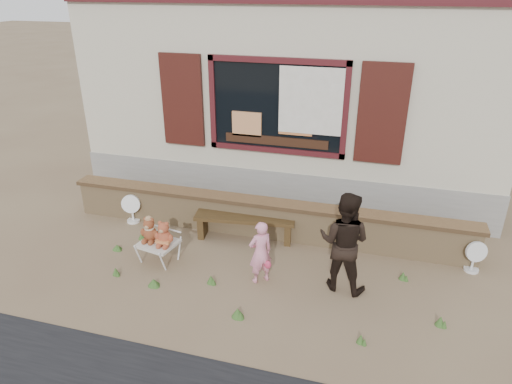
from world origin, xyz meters
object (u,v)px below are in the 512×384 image
(teddy_bear_right, at_px, (164,233))
(folding_chair, at_px, (158,244))
(teddy_bear_left, at_px, (150,229))
(child, at_px, (260,252))
(bench, at_px, (245,222))
(adult, at_px, (344,242))

(teddy_bear_right, bearing_deg, folding_chair, -180.00)
(teddy_bear_left, height_order, child, child)
(child, bearing_deg, folding_chair, -41.90)
(bench, bearing_deg, child, -69.81)
(bench, xyz_separation_m, child, (0.58, -1.11, 0.18))
(teddy_bear_left, distance_m, child, 1.82)
(bench, bearing_deg, folding_chair, -144.34)
(folding_chair, xyz_separation_m, teddy_bear_left, (-0.14, 0.03, 0.24))
(child, xyz_separation_m, adult, (1.16, 0.19, 0.26))
(teddy_bear_left, height_order, teddy_bear_right, same)
(folding_chair, height_order, child, child)
(teddy_bear_right, bearing_deg, teddy_bear_left, -180.00)
(teddy_bear_left, xyz_separation_m, adult, (2.98, 0.08, 0.20))
(child, relative_size, adult, 0.66)
(teddy_bear_right, xyz_separation_m, adult, (2.71, 0.14, 0.20))
(child, bearing_deg, adult, 149.70)
(bench, xyz_separation_m, teddy_bear_right, (-0.97, -1.06, 0.23))
(folding_chair, height_order, adult, adult)
(folding_chair, bearing_deg, child, 8.53)
(folding_chair, bearing_deg, teddy_bear_left, 180.00)
(teddy_bear_right, relative_size, child, 0.42)
(teddy_bear_left, relative_size, child, 0.42)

